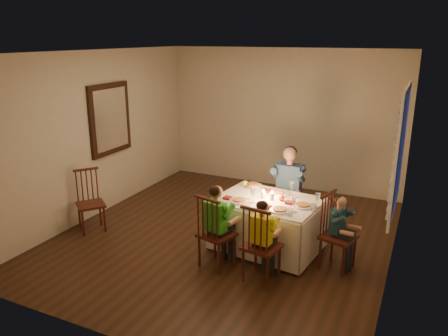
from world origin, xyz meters
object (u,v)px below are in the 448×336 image
at_px(chair_near_left, 217,265).
at_px(chair_near_right, 261,279).
at_px(chair_end, 336,268).
at_px(adult, 287,227).
at_px(serving_bowl, 253,186).
at_px(child_yellow, 261,279).
at_px(chair_adult, 287,227).
at_px(child_green, 217,265).
at_px(chair_extra, 93,230).
at_px(dining_table, 268,214).
at_px(child_teal, 336,268).

relative_size(chair_near_left, chair_near_right, 1.00).
distance_m(chair_near_right, chair_end, 1.00).
relative_size(adult, serving_bowl, 5.96).
relative_size(chair_near_right, child_yellow, 0.96).
xyz_separation_m(chair_near_left, chair_end, (1.39, 0.58, 0.00)).
distance_m(chair_near_right, adult, 1.56).
relative_size(chair_adult, chair_near_left, 1.00).
bearing_deg(serving_bowl, adult, 46.45).
relative_size(chair_adult, chair_near_right, 1.00).
height_order(adult, child_green, adult).
relative_size(chair_near_left, chair_extra, 1.04).
bearing_deg(dining_table, serving_bowl, 142.33).
height_order(chair_near_left, chair_end, same).
relative_size(child_green, child_yellow, 1.06).
bearing_deg(serving_bowl, chair_near_left, -93.21).
xyz_separation_m(chair_extra, child_green, (2.14, -0.15, 0.00)).
bearing_deg(child_teal, chair_extra, 111.93).
distance_m(chair_near_right, chair_extra, 2.77).
height_order(dining_table, child_green, dining_table).
bearing_deg(chair_adult, dining_table, -95.06).
bearing_deg(adult, child_green, -108.79).
xyz_separation_m(chair_near_left, adult, (0.46, 1.49, 0.00)).
relative_size(chair_extra, child_green, 0.86).
height_order(chair_adult, chair_near_right, same).
xyz_separation_m(dining_table, adult, (0.04, 0.76, -0.51)).
xyz_separation_m(chair_near_left, chair_near_right, (0.62, -0.07, 0.00)).
relative_size(chair_end, child_yellow, 0.96).
bearing_deg(child_green, adult, -92.76).
bearing_deg(dining_table, chair_near_left, -112.89).
relative_size(chair_adult, child_green, 0.90).
distance_m(chair_near_left, child_teal, 1.50).
relative_size(chair_extra, adult, 0.74).
bearing_deg(serving_bowl, chair_end, -20.17).
height_order(chair_adult, chair_end, same).
distance_m(adult, child_yellow, 1.56).
distance_m(child_teal, serving_bowl, 1.59).
height_order(chair_end, serving_bowl, serving_bowl).
distance_m(chair_near_left, adult, 1.55).
distance_m(chair_adult, serving_bowl, 0.94).
height_order(dining_table, chair_near_left, dining_table).
bearing_deg(serving_bowl, chair_adult, 46.45).
relative_size(chair_extra, serving_bowl, 4.39).
xyz_separation_m(child_yellow, serving_bowl, (-0.56, 1.14, 0.74)).
xyz_separation_m(chair_near_right, child_yellow, (0.00, 0.00, 0.00)).
relative_size(child_green, child_teal, 1.12).
height_order(adult, child_teal, adult).
bearing_deg(chair_end, chair_near_left, 127.64).
xyz_separation_m(chair_end, chair_extra, (-3.53, -0.43, 0.00)).
bearing_deg(chair_near_right, chair_adult, -75.78).
relative_size(dining_table, child_green, 1.37).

